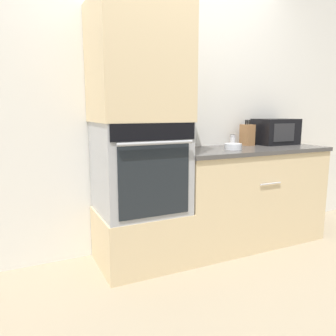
{
  "coord_description": "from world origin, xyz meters",
  "views": [
    {
      "loc": [
        -1.24,
        -2.1,
        1.23
      ],
      "look_at": [
        -0.14,
        0.21,
        0.79
      ],
      "focal_mm": 35.0,
      "sensor_mm": 36.0,
      "label": 1
    }
  ],
  "objects_px": {
    "knife_block": "(247,135)",
    "condiment_jar_near": "(188,145)",
    "condiment_jar_mid": "(233,141)",
    "condiment_jar_far": "(233,140)",
    "microwave": "(276,132)",
    "bowl": "(233,146)",
    "wall_oven": "(140,167)"
  },
  "relations": [
    {
      "from": "microwave",
      "to": "bowl",
      "type": "relative_size",
      "value": 2.78
    },
    {
      "from": "condiment_jar_mid",
      "to": "condiment_jar_near",
      "type": "bearing_deg",
      "value": -179.53
    },
    {
      "from": "condiment_jar_mid",
      "to": "condiment_jar_far",
      "type": "xyz_separation_m",
      "value": [
        0.06,
        0.08,
        -0.0
      ]
    },
    {
      "from": "bowl",
      "to": "condiment_jar_far",
      "type": "height_order",
      "value": "condiment_jar_far"
    },
    {
      "from": "wall_oven",
      "to": "bowl",
      "type": "xyz_separation_m",
      "value": [
        0.85,
        -0.06,
        0.13
      ]
    },
    {
      "from": "knife_block",
      "to": "condiment_jar_far",
      "type": "xyz_separation_m",
      "value": [
        -0.13,
        0.06,
        -0.05
      ]
    },
    {
      "from": "microwave",
      "to": "bowl",
      "type": "xyz_separation_m",
      "value": [
        -0.66,
        -0.19,
        -0.1
      ]
    },
    {
      "from": "condiment_jar_mid",
      "to": "condiment_jar_far",
      "type": "height_order",
      "value": "condiment_jar_mid"
    },
    {
      "from": "wall_oven",
      "to": "knife_block",
      "type": "xyz_separation_m",
      "value": [
        1.19,
        0.18,
        0.21
      ]
    },
    {
      "from": "wall_oven",
      "to": "condiment_jar_mid",
      "type": "relative_size",
      "value": 6.73
    },
    {
      "from": "wall_oven",
      "to": "microwave",
      "type": "distance_m",
      "value": 1.53
    },
    {
      "from": "condiment_jar_mid",
      "to": "condiment_jar_far",
      "type": "relative_size",
      "value": 1.02
    },
    {
      "from": "microwave",
      "to": "condiment_jar_near",
      "type": "height_order",
      "value": "microwave"
    },
    {
      "from": "knife_block",
      "to": "bowl",
      "type": "distance_m",
      "value": 0.42
    },
    {
      "from": "condiment_jar_near",
      "to": "wall_oven",
      "type": "bearing_deg",
      "value": -163.3
    },
    {
      "from": "condiment_jar_mid",
      "to": "bowl",
      "type": "bearing_deg",
      "value": -125.65
    },
    {
      "from": "condiment_jar_near",
      "to": "condiment_jar_far",
      "type": "bearing_deg",
      "value": 8.94
    },
    {
      "from": "knife_block",
      "to": "wall_oven",
      "type": "bearing_deg",
      "value": -171.54
    },
    {
      "from": "microwave",
      "to": "condiment_jar_mid",
      "type": "xyz_separation_m",
      "value": [
        -0.5,
        0.03,
        -0.08
      ]
    },
    {
      "from": "wall_oven",
      "to": "condiment_jar_near",
      "type": "relative_size",
      "value": 10.16
    },
    {
      "from": "microwave",
      "to": "condiment_jar_mid",
      "type": "relative_size",
      "value": 3.96
    },
    {
      "from": "microwave",
      "to": "condiment_jar_mid",
      "type": "bearing_deg",
      "value": 176.95
    },
    {
      "from": "bowl",
      "to": "condiment_jar_mid",
      "type": "distance_m",
      "value": 0.27
    },
    {
      "from": "bowl",
      "to": "microwave",
      "type": "bearing_deg",
      "value": 16.15
    },
    {
      "from": "wall_oven",
      "to": "condiment_jar_near",
      "type": "xyz_separation_m",
      "value": [
        0.51,
        0.15,
        0.14
      ]
    },
    {
      "from": "knife_block",
      "to": "condiment_jar_far",
      "type": "height_order",
      "value": "knife_block"
    },
    {
      "from": "condiment_jar_near",
      "to": "microwave",
      "type": "bearing_deg",
      "value": -1.31
    },
    {
      "from": "knife_block",
      "to": "condiment_jar_near",
      "type": "distance_m",
      "value": 0.68
    },
    {
      "from": "condiment_jar_mid",
      "to": "condiment_jar_far",
      "type": "distance_m",
      "value": 0.1
    },
    {
      "from": "microwave",
      "to": "condiment_jar_far",
      "type": "relative_size",
      "value": 4.03
    },
    {
      "from": "wall_oven",
      "to": "bowl",
      "type": "height_order",
      "value": "wall_oven"
    },
    {
      "from": "knife_block",
      "to": "condiment_jar_near",
      "type": "xyz_separation_m",
      "value": [
        -0.68,
        -0.02,
        -0.07
      ]
    }
  ]
}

